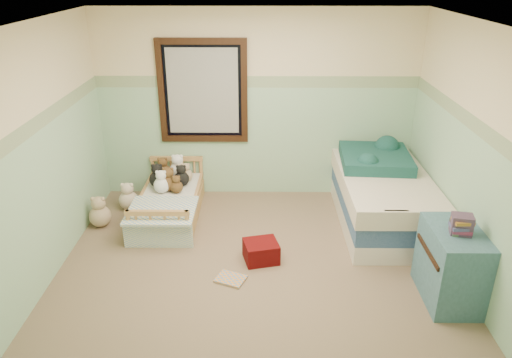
{
  "coord_description": "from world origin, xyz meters",
  "views": [
    {
      "loc": [
        0.05,
        -4.4,
        2.97
      ],
      "look_at": [
        0.0,
        0.35,
        0.84
      ],
      "focal_mm": 33.81,
      "sensor_mm": 36.0,
      "label": 1
    }
  ],
  "objects_px": {
    "plush_floor_tan": "(100,216)",
    "toddler_bed_frame": "(170,210)",
    "plush_floor_cream": "(129,200)",
    "floor_book": "(231,279)",
    "red_pillow": "(261,251)",
    "twin_bed_frame": "(379,213)",
    "dresser": "(451,265)"
  },
  "relations": [
    {
      "from": "twin_bed_frame",
      "to": "floor_book",
      "type": "distance_m",
      "value": 2.2
    },
    {
      "from": "plush_floor_tan",
      "to": "dresser",
      "type": "bearing_deg",
      "value": -19.88
    },
    {
      "from": "toddler_bed_frame",
      "to": "plush_floor_tan",
      "type": "relative_size",
      "value": 5.42
    },
    {
      "from": "red_pillow",
      "to": "floor_book",
      "type": "height_order",
      "value": "red_pillow"
    },
    {
      "from": "dresser",
      "to": "red_pillow",
      "type": "distance_m",
      "value": 1.92
    },
    {
      "from": "plush_floor_cream",
      "to": "floor_book",
      "type": "relative_size",
      "value": 0.87
    },
    {
      "from": "plush_floor_tan",
      "to": "twin_bed_frame",
      "type": "bearing_deg",
      "value": 2.59
    },
    {
      "from": "plush_floor_tan",
      "to": "floor_book",
      "type": "distance_m",
      "value": 2.01
    },
    {
      "from": "plush_floor_tan",
      "to": "dresser",
      "type": "xyz_separation_m",
      "value": [
        3.77,
        -1.36,
        0.24
      ]
    },
    {
      "from": "toddler_bed_frame",
      "to": "dresser",
      "type": "bearing_deg",
      "value": -28.63
    },
    {
      "from": "toddler_bed_frame",
      "to": "plush_floor_cream",
      "type": "xyz_separation_m",
      "value": [
        -0.58,
        0.2,
        0.03
      ]
    },
    {
      "from": "twin_bed_frame",
      "to": "dresser",
      "type": "height_order",
      "value": "dresser"
    },
    {
      "from": "plush_floor_cream",
      "to": "plush_floor_tan",
      "type": "height_order",
      "value": "plush_floor_tan"
    },
    {
      "from": "plush_floor_tan",
      "to": "twin_bed_frame",
      "type": "height_order",
      "value": "plush_floor_tan"
    },
    {
      "from": "plush_floor_tan",
      "to": "red_pillow",
      "type": "height_order",
      "value": "plush_floor_tan"
    },
    {
      "from": "floor_book",
      "to": "twin_bed_frame",
      "type": "bearing_deg",
      "value": 58.02
    },
    {
      "from": "toddler_bed_frame",
      "to": "dresser",
      "type": "xyz_separation_m",
      "value": [
        2.96,
        -1.62,
        0.28
      ]
    },
    {
      "from": "red_pillow",
      "to": "twin_bed_frame",
      "type": "bearing_deg",
      "value": 31.04
    },
    {
      "from": "toddler_bed_frame",
      "to": "red_pillow",
      "type": "relative_size",
      "value": 4.08
    },
    {
      "from": "floor_book",
      "to": "plush_floor_cream",
      "type": "bearing_deg",
      "value": 155.34
    },
    {
      "from": "plush_floor_cream",
      "to": "twin_bed_frame",
      "type": "height_order",
      "value": "plush_floor_cream"
    },
    {
      "from": "plush_floor_tan",
      "to": "toddler_bed_frame",
      "type": "bearing_deg",
      "value": 17.28
    },
    {
      "from": "plush_floor_tan",
      "to": "red_pillow",
      "type": "bearing_deg",
      "value": -20.45
    },
    {
      "from": "toddler_bed_frame",
      "to": "floor_book",
      "type": "height_order",
      "value": "toddler_bed_frame"
    },
    {
      "from": "twin_bed_frame",
      "to": "floor_book",
      "type": "xyz_separation_m",
      "value": [
        -1.8,
        -1.27,
        -0.1
      ]
    },
    {
      "from": "plush_floor_cream",
      "to": "plush_floor_tan",
      "type": "distance_m",
      "value": 0.51
    },
    {
      "from": "plush_floor_tan",
      "to": "red_pillow",
      "type": "xyz_separation_m",
      "value": [
        1.98,
        -0.74,
        -0.02
      ]
    },
    {
      "from": "toddler_bed_frame",
      "to": "plush_floor_cream",
      "type": "relative_size",
      "value": 5.78
    },
    {
      "from": "toddler_bed_frame",
      "to": "red_pillow",
      "type": "xyz_separation_m",
      "value": [
        1.17,
        -0.99,
        0.02
      ]
    },
    {
      "from": "plush_floor_cream",
      "to": "plush_floor_tan",
      "type": "bearing_deg",
      "value": -117.29
    },
    {
      "from": "dresser",
      "to": "red_pillow",
      "type": "relative_size",
      "value": 2.09
    },
    {
      "from": "dresser",
      "to": "red_pillow",
      "type": "height_order",
      "value": "dresser"
    }
  ]
}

